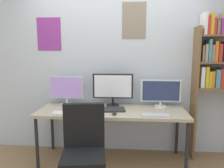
# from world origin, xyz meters

# --- Properties ---
(wall_back) EXTENTS (4.40, 0.11, 2.60)m
(wall_back) POSITION_xyz_m (-0.00, 1.02, 1.30)
(wall_back) COLOR silver
(wall_back) RESTS_ON ground_plane
(desk) EXTENTS (2.00, 0.68, 0.74)m
(desk) POSITION_xyz_m (0.00, 0.60, 0.69)
(desk) COLOR tan
(desk) RESTS_ON ground_plane
(bookshelf) EXTENTS (0.83, 0.28, 2.04)m
(bookshelf) POSITION_xyz_m (1.49, 0.83, 1.28)
(bookshelf) COLOR brown
(bookshelf) RESTS_ON ground_plane
(office_chair) EXTENTS (0.52, 0.52, 0.99)m
(office_chair) POSITION_xyz_m (-0.23, -0.18, 0.40)
(office_chair) COLOR #2D2D33
(office_chair) RESTS_ON ground_plane
(monitor_left) EXTENTS (0.50, 0.18, 0.43)m
(monitor_left) POSITION_xyz_m (-0.68, 0.81, 0.98)
(monitor_left) COLOR silver
(monitor_left) RESTS_ON desk
(monitor_center) EXTENTS (0.58, 0.18, 0.47)m
(monitor_center) POSITION_xyz_m (0.00, 0.81, 1.01)
(monitor_center) COLOR black
(monitor_center) RESTS_ON desk
(monitor_right) EXTENTS (0.56, 0.18, 0.39)m
(monitor_right) POSITION_xyz_m (0.68, 0.81, 0.95)
(monitor_right) COLOR silver
(monitor_right) RESTS_ON desk
(keyboard_left) EXTENTS (0.36, 0.13, 0.02)m
(keyboard_left) POSITION_xyz_m (-0.56, 0.37, 0.75)
(keyboard_left) COLOR silver
(keyboard_left) RESTS_ON desk
(keyboard_right) EXTENTS (0.35, 0.13, 0.02)m
(keyboard_right) POSITION_xyz_m (0.56, 0.37, 0.75)
(keyboard_right) COLOR silver
(keyboard_right) RESTS_ON desk
(computer_mouse) EXTENTS (0.06, 0.10, 0.03)m
(computer_mouse) POSITION_xyz_m (0.05, 0.38, 0.76)
(computer_mouse) COLOR black
(computer_mouse) RESTS_ON desk
(laptop_closed) EXTENTS (0.35, 0.26, 0.02)m
(laptop_closed) POSITION_xyz_m (0.02, 0.58, 0.75)
(laptop_closed) COLOR #2D2D2D
(laptop_closed) RESTS_ON desk
(coffee_mug) EXTENTS (0.11, 0.08, 0.09)m
(coffee_mug) POSITION_xyz_m (-0.47, 0.49, 0.79)
(coffee_mug) COLOR red
(coffee_mug) RESTS_ON desk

